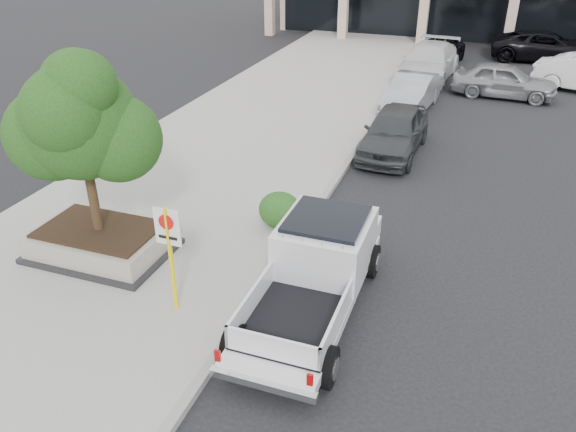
{
  "coord_description": "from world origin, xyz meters",
  "views": [
    {
      "loc": [
        2.37,
        -9.18,
        7.34
      ],
      "look_at": [
        -1.49,
        1.5,
        1.16
      ],
      "focal_mm": 35.0,
      "sensor_mm": 36.0,
      "label": 1
    }
  ],
  "objects_px": {
    "curb_car_a": "(394,131)",
    "lot_car_a": "(504,80)",
    "planter_tree": "(89,121)",
    "pickup_truck": "(311,277)",
    "no_parking_sign": "(170,246)",
    "lot_car_d": "(546,46)",
    "curb_car_d": "(437,53)",
    "planter": "(101,241)",
    "curb_car_b": "(411,93)",
    "curb_car_c": "(428,62)"
  },
  "relations": [
    {
      "from": "lot_car_d",
      "to": "curb_car_b",
      "type": "bearing_deg",
      "value": 153.16
    },
    {
      "from": "lot_car_a",
      "to": "no_parking_sign",
      "type": "bearing_deg",
      "value": 165.96
    },
    {
      "from": "planter_tree",
      "to": "pickup_truck",
      "type": "relative_size",
      "value": 0.73
    },
    {
      "from": "curb_car_b",
      "to": "lot_car_a",
      "type": "bearing_deg",
      "value": 49.05
    },
    {
      "from": "curb_car_a",
      "to": "curb_car_c",
      "type": "distance_m",
      "value": 10.13
    },
    {
      "from": "no_parking_sign",
      "to": "lot_car_d",
      "type": "height_order",
      "value": "no_parking_sign"
    },
    {
      "from": "pickup_truck",
      "to": "lot_car_d",
      "type": "xyz_separation_m",
      "value": [
        5.37,
        25.52,
        -0.07
      ]
    },
    {
      "from": "lot_car_d",
      "to": "no_parking_sign",
      "type": "bearing_deg",
      "value": 162.75
    },
    {
      "from": "curb_car_d",
      "to": "lot_car_d",
      "type": "height_order",
      "value": "lot_car_d"
    },
    {
      "from": "no_parking_sign",
      "to": "curb_car_b",
      "type": "xyz_separation_m",
      "value": [
        2.37,
        15.2,
        -0.91
      ]
    },
    {
      "from": "no_parking_sign",
      "to": "lot_car_d",
      "type": "distance_m",
      "value": 27.67
    },
    {
      "from": "curb_car_b",
      "to": "curb_car_c",
      "type": "height_order",
      "value": "curb_car_c"
    },
    {
      "from": "curb_car_a",
      "to": "lot_car_a",
      "type": "bearing_deg",
      "value": 69.56
    },
    {
      "from": "planter_tree",
      "to": "lot_car_d",
      "type": "bearing_deg",
      "value": 67.24
    },
    {
      "from": "curb_car_a",
      "to": "pickup_truck",
      "type": "bearing_deg",
      "value": -87.95
    },
    {
      "from": "planter_tree",
      "to": "curb_car_d",
      "type": "relative_size",
      "value": 0.84
    },
    {
      "from": "planter",
      "to": "pickup_truck",
      "type": "height_order",
      "value": "pickup_truck"
    },
    {
      "from": "pickup_truck",
      "to": "curb_car_b",
      "type": "xyz_separation_m",
      "value": [
        -0.22,
        14.22,
        -0.14
      ]
    },
    {
      "from": "no_parking_sign",
      "to": "lot_car_a",
      "type": "height_order",
      "value": "no_parking_sign"
    },
    {
      "from": "curb_car_c",
      "to": "lot_car_d",
      "type": "relative_size",
      "value": 1.0
    },
    {
      "from": "curb_car_a",
      "to": "lot_car_d",
      "type": "height_order",
      "value": "lot_car_d"
    },
    {
      "from": "no_parking_sign",
      "to": "pickup_truck",
      "type": "distance_m",
      "value": 2.87
    },
    {
      "from": "planter_tree",
      "to": "pickup_truck",
      "type": "xyz_separation_m",
      "value": [
        5.16,
        -0.42,
        -2.55
      ]
    },
    {
      "from": "planter",
      "to": "lot_car_d",
      "type": "xyz_separation_m",
      "value": [
        10.66,
        25.25,
        0.32
      ]
    },
    {
      "from": "curb_car_a",
      "to": "lot_car_d",
      "type": "relative_size",
      "value": 0.79
    },
    {
      "from": "curb_car_d",
      "to": "planter_tree",
      "type": "bearing_deg",
      "value": -95.3
    },
    {
      "from": "curb_car_b",
      "to": "lot_car_d",
      "type": "xyz_separation_m",
      "value": [
        5.58,
        11.29,
        0.07
      ]
    },
    {
      "from": "curb_car_c",
      "to": "curb_car_d",
      "type": "distance_m",
      "value": 3.14
    },
    {
      "from": "curb_car_a",
      "to": "lot_car_a",
      "type": "xyz_separation_m",
      "value": [
        3.38,
        8.22,
        -0.02
      ]
    },
    {
      "from": "planter",
      "to": "curb_car_d",
      "type": "xyz_separation_m",
      "value": [
        5.14,
        22.3,
        0.19
      ]
    },
    {
      "from": "lot_car_d",
      "to": "planter_tree",
      "type": "bearing_deg",
      "value": 156.71
    },
    {
      "from": "lot_car_a",
      "to": "lot_car_d",
      "type": "xyz_separation_m",
      "value": [
        2.01,
        8.0,
        0.04
      ]
    },
    {
      "from": "planter_tree",
      "to": "curb_car_a",
      "type": "height_order",
      "value": "planter_tree"
    },
    {
      "from": "pickup_truck",
      "to": "curb_car_c",
      "type": "height_order",
      "value": "pickup_truck"
    },
    {
      "from": "curb_car_d",
      "to": "curb_car_a",
      "type": "bearing_deg",
      "value": -81.97
    },
    {
      "from": "no_parking_sign",
      "to": "lot_car_a",
      "type": "bearing_deg",
      "value": 72.17
    },
    {
      "from": "planter_tree",
      "to": "curb_car_b",
      "type": "bearing_deg",
      "value": 70.29
    },
    {
      "from": "planter_tree",
      "to": "lot_car_a",
      "type": "bearing_deg",
      "value": 63.51
    },
    {
      "from": "pickup_truck",
      "to": "planter",
      "type": "bearing_deg",
      "value": 177.03
    },
    {
      "from": "no_parking_sign",
      "to": "curb_car_d",
      "type": "height_order",
      "value": "no_parking_sign"
    },
    {
      "from": "curb_car_b",
      "to": "lot_car_d",
      "type": "relative_size",
      "value": 0.76
    },
    {
      "from": "curb_car_c",
      "to": "lot_car_a",
      "type": "bearing_deg",
      "value": -23.38
    },
    {
      "from": "no_parking_sign",
      "to": "curb_car_a",
      "type": "relative_size",
      "value": 0.5
    },
    {
      "from": "pickup_truck",
      "to": "curb_car_a",
      "type": "xyz_separation_m",
      "value": [
        -0.02,
        9.3,
        -0.09
      ]
    },
    {
      "from": "no_parking_sign",
      "to": "curb_car_b",
      "type": "relative_size",
      "value": 0.52
    },
    {
      "from": "planter_tree",
      "to": "curb_car_b",
      "type": "height_order",
      "value": "planter_tree"
    },
    {
      "from": "curb_car_b",
      "to": "planter",
      "type": "bearing_deg",
      "value": -103.64
    },
    {
      "from": "curb_car_a",
      "to": "planter",
      "type": "bearing_deg",
      "value": -118.36
    },
    {
      "from": "curb_car_c",
      "to": "lot_car_d",
      "type": "distance_m",
      "value": 8.27
    },
    {
      "from": "planter_tree",
      "to": "curb_car_b",
      "type": "xyz_separation_m",
      "value": [
        4.94,
        13.8,
        -2.69
      ]
    }
  ]
}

